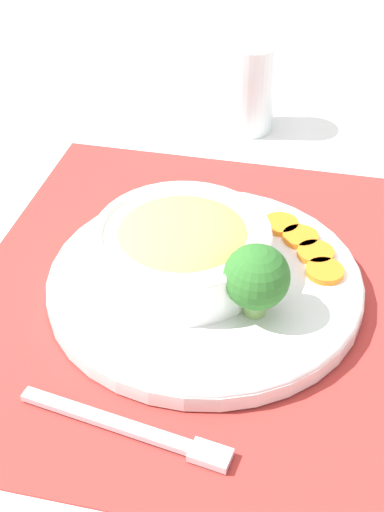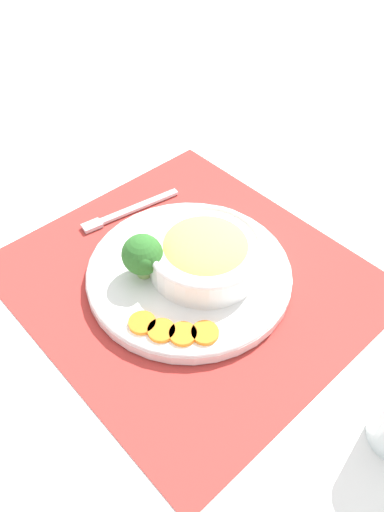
{
  "view_description": "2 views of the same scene",
  "coord_description": "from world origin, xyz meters",
  "px_view_note": "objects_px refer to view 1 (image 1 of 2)",
  "views": [
    {
      "loc": [
        0.51,
        0.16,
        0.47
      ],
      "look_at": [
        0.01,
        -0.01,
        0.05
      ],
      "focal_mm": 50.0,
      "sensor_mm": 36.0,
      "label": 1
    },
    {
      "loc": [
        -0.41,
        0.29,
        0.57
      ],
      "look_at": [
        0.01,
        -0.01,
        0.04
      ],
      "focal_mm": 35.0,
      "sensor_mm": 36.0,
      "label": 2
    }
  ],
  "objects_px": {
    "water_glass": "(249,92)",
    "fork": "(144,433)",
    "bowl": "(182,245)",
    "broccoli_floret": "(257,277)"
  },
  "relations": [
    {
      "from": "broccoli_floret",
      "to": "water_glass",
      "type": "height_order",
      "value": "water_glass"
    },
    {
      "from": "bowl",
      "to": "fork",
      "type": "height_order",
      "value": "bowl"
    },
    {
      "from": "water_glass",
      "to": "fork",
      "type": "bearing_deg",
      "value": 6.28
    },
    {
      "from": "bowl",
      "to": "broccoli_floret",
      "type": "relative_size",
      "value": 2.39
    },
    {
      "from": "bowl",
      "to": "fork",
      "type": "distance_m",
      "value": 0.2
    },
    {
      "from": "broccoli_floret",
      "to": "water_glass",
      "type": "distance_m",
      "value": 0.39
    },
    {
      "from": "bowl",
      "to": "broccoli_floret",
      "type": "xyz_separation_m",
      "value": [
        0.04,
        0.08,
        0.01
      ]
    },
    {
      "from": "water_glass",
      "to": "bowl",
      "type": "bearing_deg",
      "value": 4.18
    },
    {
      "from": "bowl",
      "to": "water_glass",
      "type": "relative_size",
      "value": 1.46
    },
    {
      "from": "broccoli_floret",
      "to": "fork",
      "type": "height_order",
      "value": "broccoli_floret"
    }
  ]
}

